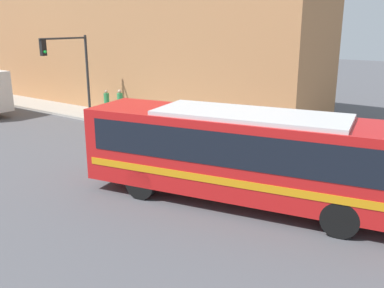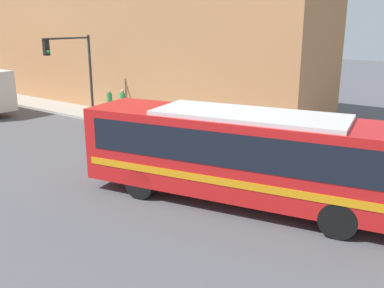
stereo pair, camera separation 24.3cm
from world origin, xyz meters
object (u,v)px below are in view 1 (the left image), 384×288
at_px(fire_hydrant, 251,139).
at_px(traffic_light_pole, 71,62).
at_px(city_bus, 249,152).
at_px(pedestrian_mid_block, 120,104).
at_px(parking_meter, 122,109).
at_px(pedestrian_near_corner, 107,102).

distance_m(fire_hydrant, traffic_light_pole, 11.95).
distance_m(city_bus, pedestrian_mid_block, 14.04).
xyz_separation_m(traffic_light_pole, parking_meter, (1.01, -2.98, -2.60)).
bearing_deg(traffic_light_pole, pedestrian_near_corner, -16.47).
bearing_deg(pedestrian_mid_block, pedestrian_near_corner, 80.21).
height_order(traffic_light_pole, parking_meter, traffic_light_pole).
relative_size(traffic_light_pole, pedestrian_near_corner, 3.14).
bearing_deg(fire_hydrant, pedestrian_mid_block, 85.27).
bearing_deg(pedestrian_mid_block, fire_hydrant, -94.73).
relative_size(traffic_light_pole, parking_meter, 4.12).
distance_m(traffic_light_pole, parking_meter, 4.08).
relative_size(city_bus, pedestrian_near_corner, 7.20).
distance_m(city_bus, traffic_light_pole, 15.34).
relative_size(city_bus, fire_hydrant, 15.69).
relative_size(traffic_light_pole, pedestrian_mid_block, 2.79).
relative_size(fire_hydrant, pedestrian_mid_block, 0.41).
bearing_deg(traffic_light_pole, fire_hydrant, -84.97).
bearing_deg(pedestrian_near_corner, fire_hydrant, -95.41).
xyz_separation_m(traffic_light_pole, pedestrian_mid_block, (1.79, -2.07, -2.51)).
height_order(city_bus, pedestrian_near_corner, city_bus).
distance_m(traffic_light_pole, pedestrian_near_corner, 3.38).
bearing_deg(pedestrian_near_corner, traffic_light_pole, 163.53).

